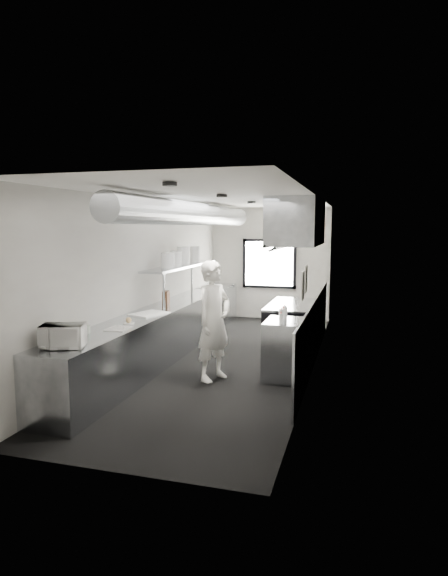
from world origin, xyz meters
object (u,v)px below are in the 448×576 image
Objects in this scene: pass_shelf at (182,267)px; microwave at (63,336)px; knife_block at (166,297)px; squeeze_bottle_b at (281,316)px; squeeze_bottle_a at (281,319)px; plate_stack_c at (183,255)px; small_plate at (129,323)px; deli_tub_b at (85,329)px; cutting_board at (149,314)px; squeeze_bottle_c at (283,314)px; exhaust_hood at (297,223)px; plate_stack_a at (168,260)px; prep_counter at (154,337)px; plate_stack_b at (176,259)px; bottle_station at (287,349)px; far_work_table at (217,304)px; line_cook at (214,321)px; plate_stack_d at (195,254)px; range at (292,329)px; squeeze_bottle_d at (284,313)px; squeeze_bottle_e at (286,312)px; deli_tub_a at (75,333)px.

microwave is at bearing -89.64° from pass_shelf.
knife_block is 2.62m from squeeze_bottle_b.
plate_stack_c is at bearing 137.32° from squeeze_bottle_a.
microwave is at bearing -94.13° from small_plate.
deli_tub_b reaches higher than cutting_board.
squeeze_bottle_c is (2.25, 2.37, -0.05)m from microwave.
squeeze_bottle_b is (-0.02, 0.15, 0.02)m from squeeze_bottle_a.
squeeze_bottle_a is at bearing -87.79° from squeeze_bottle_c.
pass_shelf reaches higher than microwave.
exhaust_hood is 2.43m from plate_stack_a.
plate_stack_b is (-0.07, 1.22, 1.26)m from prep_counter.
bottle_station is 3.14× the size of plate_stack_b.
deli_tub_b is 1.54m from cutting_board.
deli_tub_b is 0.51× the size of plate_stack_b.
plate_stack_c is 1.97× the size of squeeze_bottle_c.
far_work_table is 5.17× the size of knife_block.
line_cook is at bearing -54.17° from knife_block.
small_plate is 0.48× the size of plate_stack_d.
plate_stack_b is (-0.05, 3.76, 0.68)m from microwave.
microwave reaches higher than bottle_station.
exhaust_hood reaches higher than squeeze_bottle_a.
range is 2.40m from knife_block.
prep_counter is 10.34× the size of cutting_board.
plate_stack_a is at bearing 92.79° from prep_counter.
plate_stack_c is at bearing 102.87° from pass_shelf.
bottle_station is at bearing -21.97° from plate_stack_a.
plate_stack_c is 0.66m from plate_stack_d.
small_plate is 0.71× the size of knife_block.
plate_stack_b reaches higher than knife_block.
microwave is 1.98× the size of knife_block.
small_plate is at bearing -158.29° from bottle_station.
plate_stack_c is at bearing 143.23° from squeeze_bottle_d.
squeeze_bottle_c is (2.31, -1.82, -0.76)m from plate_stack_c.
far_work_table is at bearing 121.60° from squeeze_bottle_e.
squeeze_bottle_d is (2.24, -3.78, 0.55)m from far_work_table.
squeeze_bottle_a reaches higher than prep_counter.
prep_counter is 43.74× the size of deli_tub_a.
line_cook is 3.13× the size of cutting_board.
plate_stack_c is at bearing 169.06° from exhaust_hood.
line_cook is 2.06m from deli_tub_a.
plate_stack_b reaches higher than squeeze_bottle_c.
exhaust_hood is at bearing 92.18° from bottle_station.
plate_stack_a is 0.91m from plate_stack_c.
squeeze_bottle_e is (2.27, -0.67, -0.73)m from plate_stack_a.
microwave is 4.90m from plate_stack_d.
deli_tub_b is 3.11m from plate_stack_b.
line_cook is at bearing -176.30° from squeeze_bottle_a.
cutting_board reaches higher than far_work_table.
squeeze_bottle_a is 0.56m from squeeze_bottle_e.
squeeze_bottle_d is at bearing 5.27° from cutting_board.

